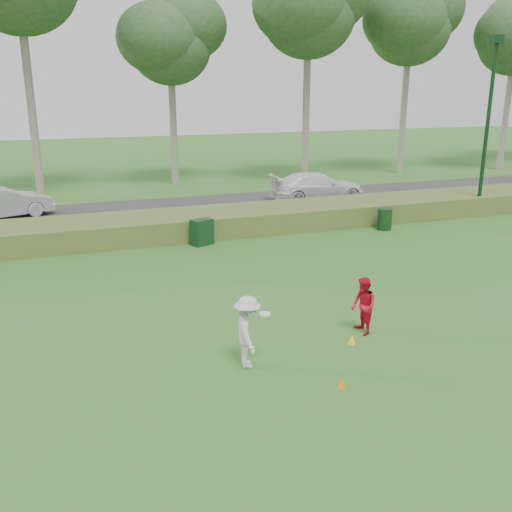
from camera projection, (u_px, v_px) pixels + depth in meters
name	position (u px, v px, depth m)	size (l,w,h in m)	color
ground	(314.00, 356.00, 13.30)	(120.00, 120.00, 0.00)	#296120
reed_strip	(192.00, 224.00, 23.97)	(80.00, 3.00, 0.90)	#475E25
park_road	(168.00, 210.00, 28.59)	(80.00, 6.00, 0.06)	#2D2D2D
lamp_post	(491.00, 95.00, 26.13)	(0.70, 0.70, 8.18)	black
tree_4	(170.00, 39.00, 33.52)	(6.24, 6.24, 11.50)	gray
tree_5	(309.00, 7.00, 33.78)	(7.28, 7.28, 14.00)	gray
tree_6	(410.00, 21.00, 37.65)	(7.02, 7.02, 13.50)	gray
player_white	(248.00, 332.00, 12.61)	(0.93, 1.16, 1.65)	silver
player_red	(363.00, 306.00, 14.31)	(0.71, 0.56, 1.47)	red
cone_orange	(342.00, 383.00, 11.90)	(0.18, 0.18, 0.20)	orange
cone_yellow	(352.00, 340.00, 13.90)	(0.19, 0.19, 0.21)	yellow
utility_cabinet	(202.00, 232.00, 22.35)	(0.82, 0.51, 1.02)	#113319
trash_bin	(385.00, 219.00, 24.69)	(0.62, 0.62, 0.93)	black
car_mid	(1.00, 203.00, 26.41)	(1.59, 4.55, 1.50)	silver
car_right	(317.00, 187.00, 30.60)	(2.08, 5.11, 1.48)	white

